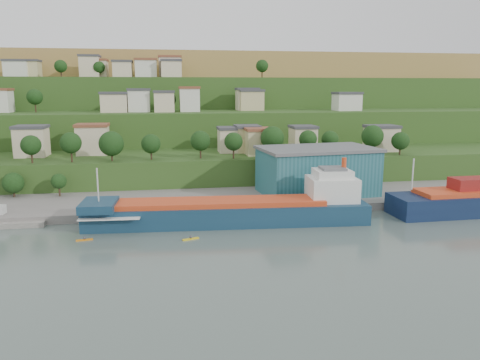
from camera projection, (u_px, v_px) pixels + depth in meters
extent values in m
plane|color=#43524B|center=(205.00, 238.00, 97.52)|extent=(500.00, 500.00, 0.00)
cube|color=slate|center=(269.00, 202.00, 127.80)|extent=(220.00, 26.00, 4.00)
cube|color=#284719|center=(190.00, 184.00, 151.74)|extent=(260.00, 32.00, 20.00)
cube|color=#284719|center=(185.00, 169.00, 180.79)|extent=(280.00, 32.00, 44.00)
cube|color=#284719|center=(182.00, 158.00, 209.84)|extent=(300.00, 32.00, 70.00)
cube|color=olive|center=(177.00, 140.00, 281.49)|extent=(360.00, 120.00, 96.00)
cube|color=beige|center=(32.00, 142.00, 143.33)|extent=(8.93, 8.38, 8.63)
cube|color=#3F3F44|center=(30.00, 127.00, 142.41)|extent=(9.53, 8.98, 0.90)
cube|color=beige|center=(93.00, 140.00, 147.75)|extent=(9.49, 8.10, 8.80)
cube|color=brown|center=(92.00, 125.00, 146.81)|extent=(10.09, 8.70, 0.90)
cube|color=beige|center=(231.00, 141.00, 152.92)|extent=(7.95, 7.55, 7.40)
cube|color=#3F3F44|center=(231.00, 128.00, 152.12)|extent=(8.55, 8.15, 0.90)
cube|color=#C7B881|center=(247.00, 140.00, 153.73)|extent=(7.37, 8.37, 7.90)
cube|color=#3F3F44|center=(247.00, 126.00, 152.88)|extent=(7.97, 8.97, 0.90)
cube|color=#C7B881|center=(258.00, 143.00, 147.70)|extent=(7.78, 8.77, 7.55)
cube|color=brown|center=(258.00, 129.00, 146.88)|extent=(8.38, 9.37, 0.90)
cube|color=beige|center=(303.00, 139.00, 157.24)|extent=(7.76, 8.43, 7.48)
cube|color=#3F3F44|center=(303.00, 127.00, 156.43)|extent=(8.36, 9.03, 0.90)
cube|color=beige|center=(381.00, 139.00, 156.22)|extent=(9.60, 7.97, 7.69)
cube|color=#3F3F44|center=(382.00, 126.00, 155.39)|extent=(10.20, 8.57, 0.90)
cube|color=beige|center=(114.00, 103.00, 170.46)|extent=(9.24, 7.98, 6.47)
cube|color=#3F3F44|center=(114.00, 93.00, 169.74)|extent=(9.84, 8.58, 0.90)
cube|color=silver|center=(139.00, 101.00, 173.22)|extent=(7.73, 8.12, 7.73)
cube|color=#3F3F44|center=(139.00, 89.00, 172.38)|extent=(8.33, 8.72, 0.90)
cube|color=beige|center=(164.00, 102.00, 172.48)|extent=(7.24, 7.70, 6.95)
cube|color=#3F3F44|center=(164.00, 92.00, 171.72)|extent=(7.84, 8.30, 0.90)
cube|color=silver|center=(189.00, 100.00, 175.20)|extent=(7.20, 8.13, 8.41)
cube|color=brown|center=(189.00, 88.00, 174.30)|extent=(7.80, 8.73, 0.90)
cube|color=beige|center=(247.00, 100.00, 185.30)|extent=(8.31, 7.53, 7.94)
cube|color=#3F3F44|center=(247.00, 89.00, 184.44)|extent=(8.91, 8.13, 0.90)
cube|color=#C7B881|center=(251.00, 101.00, 184.59)|extent=(9.22, 8.20, 7.30)
cube|color=#3F3F44|center=(251.00, 90.00, 183.79)|extent=(9.82, 8.80, 0.90)
cube|color=silver|center=(347.00, 102.00, 183.38)|extent=(9.53, 8.12, 6.31)
cube|color=#3F3F44|center=(347.00, 93.00, 182.69)|extent=(10.13, 8.72, 0.90)
cube|color=silver|center=(17.00, 70.00, 194.66)|extent=(9.40, 7.41, 6.46)
cube|color=#3F3F44|center=(16.00, 61.00, 193.95)|extent=(10.00, 8.01, 0.90)
cube|color=#C7B881|center=(29.00, 70.00, 197.10)|extent=(9.05, 7.74, 6.58)
cube|color=#3F3F44|center=(28.00, 61.00, 196.38)|extent=(9.65, 8.34, 0.90)
cube|color=beige|center=(90.00, 67.00, 199.07)|extent=(8.12, 8.24, 8.64)
cube|color=#3F3F44|center=(89.00, 56.00, 198.14)|extent=(8.72, 8.84, 0.90)
cube|color=beige|center=(99.00, 70.00, 202.08)|extent=(7.18, 8.64, 7.09)
cube|color=brown|center=(98.00, 60.00, 201.31)|extent=(7.78, 9.24, 0.90)
cube|color=beige|center=(123.00, 70.00, 197.52)|extent=(7.79, 8.59, 6.29)
cube|color=#3F3F44|center=(122.00, 61.00, 196.83)|extent=(8.39, 9.19, 0.90)
cube|color=silver|center=(146.00, 69.00, 198.02)|extent=(8.91, 7.36, 7.11)
cube|color=brown|center=(146.00, 59.00, 197.24)|extent=(9.51, 7.96, 0.90)
cube|color=beige|center=(170.00, 68.00, 205.18)|extent=(9.51, 8.97, 8.67)
cube|color=brown|center=(170.00, 57.00, 204.26)|extent=(10.11, 9.57, 0.90)
cube|color=beige|center=(171.00, 70.00, 196.40)|extent=(8.36, 7.62, 6.61)
cube|color=#3F3F44|center=(171.00, 60.00, 195.68)|extent=(8.96, 8.22, 0.90)
cylinder|color=#382619|center=(32.00, 157.00, 130.64)|extent=(0.50, 0.50, 3.56)
sphere|color=black|center=(31.00, 145.00, 130.00)|extent=(5.55, 5.55, 5.55)
cylinder|color=#382619|center=(72.00, 155.00, 132.34)|extent=(0.50, 0.50, 3.87)
sphere|color=black|center=(71.00, 143.00, 131.65)|extent=(5.98, 5.98, 5.98)
cylinder|color=#382619|center=(112.00, 156.00, 134.76)|extent=(0.50, 0.50, 3.06)
sphere|color=black|center=(111.00, 144.00, 134.08)|extent=(7.13, 7.13, 7.13)
cylinder|color=#382619|center=(151.00, 154.00, 137.09)|extent=(0.50, 0.50, 3.16)
sphere|color=black|center=(151.00, 144.00, 136.49)|extent=(5.63, 5.63, 5.63)
cylinder|color=#382619|center=(201.00, 152.00, 139.26)|extent=(0.50, 0.50, 3.69)
sphere|color=black|center=(200.00, 141.00, 138.59)|extent=(5.93, 5.93, 5.93)
cylinder|color=#382619|center=(234.00, 153.00, 139.35)|extent=(0.50, 0.50, 3.59)
sphere|color=black|center=(233.00, 141.00, 138.71)|extent=(5.51, 5.51, 5.51)
cylinder|color=#382619|center=(272.00, 151.00, 142.38)|extent=(0.50, 0.50, 3.84)
sphere|color=black|center=(272.00, 138.00, 141.63)|extent=(7.14, 7.14, 7.14)
cylinder|color=#382619|center=(308.00, 151.00, 142.26)|extent=(0.50, 0.50, 3.98)
sphere|color=black|center=(308.00, 139.00, 141.58)|extent=(5.47, 5.47, 5.47)
cylinder|color=#382619|center=(330.00, 150.00, 145.61)|extent=(0.50, 0.50, 3.59)
sphere|color=black|center=(330.00, 139.00, 144.98)|extent=(5.32, 5.32, 5.32)
cylinder|color=#382619|center=(372.00, 148.00, 148.76)|extent=(0.50, 0.50, 3.82)
sphere|color=black|center=(373.00, 136.00, 148.02)|extent=(6.96, 6.96, 6.96)
cylinder|color=#382619|center=(400.00, 150.00, 147.40)|extent=(0.50, 0.50, 2.85)
sphere|color=black|center=(400.00, 141.00, 146.82)|extent=(5.61, 5.61, 5.61)
cylinder|color=#382619|center=(262.00, 74.00, 201.37)|extent=(0.50, 0.50, 3.56)
sphere|color=black|center=(262.00, 66.00, 200.74)|extent=(5.33, 5.33, 5.33)
cylinder|color=#382619|center=(61.00, 73.00, 189.34)|extent=(0.50, 0.50, 2.98)
sphere|color=black|center=(61.00, 66.00, 188.78)|extent=(5.06, 5.06, 5.06)
cylinder|color=#382619|center=(168.00, 108.00, 176.50)|extent=(0.50, 0.50, 2.93)
sphere|color=black|center=(168.00, 99.00, 175.91)|extent=(5.91, 5.91, 5.91)
cylinder|color=#382619|center=(35.00, 107.00, 169.50)|extent=(0.50, 0.50, 4.01)
sphere|color=black|center=(35.00, 97.00, 168.81)|extent=(5.62, 5.62, 5.62)
cylinder|color=#382619|center=(99.00, 74.00, 197.36)|extent=(0.50, 0.50, 2.96)
sphere|color=black|center=(99.00, 67.00, 196.81)|extent=(5.00, 5.00, 5.00)
cube|color=#122F46|center=(228.00, 218.00, 107.45)|extent=(64.79, 14.17, 6.43)
cube|color=red|center=(220.00, 202.00, 106.43)|extent=(48.18, 11.29, 1.10)
cube|color=#122F46|center=(99.00, 205.00, 102.14)|extent=(7.97, 10.55, 1.84)
cube|color=silver|center=(332.00, 189.00, 110.23)|extent=(11.58, 9.87, 5.51)
cube|color=silver|center=(332.00, 173.00, 109.52)|extent=(8.71, 7.86, 1.84)
cube|color=#595B5E|center=(333.00, 168.00, 109.29)|extent=(5.85, 5.85, 0.55)
cylinder|color=red|center=(344.00, 163.00, 109.51)|extent=(1.17, 1.17, 2.75)
cylinder|color=silver|center=(98.00, 185.00, 101.25)|extent=(0.35, 0.35, 7.35)
cube|color=silver|center=(112.00, 214.00, 102.97)|extent=(13.49, 11.17, 0.23)
cylinder|color=silver|center=(413.00, 174.00, 112.46)|extent=(0.35, 0.35, 7.61)
cube|color=maroon|center=(477.00, 183.00, 115.76)|extent=(13.13, 5.66, 2.83)
cube|color=#1F565D|center=(317.00, 172.00, 128.68)|extent=(31.76, 21.11, 12.00)
cube|color=#595B5E|center=(318.00, 149.00, 127.44)|extent=(32.86, 22.21, 0.80)
cube|color=orange|center=(84.00, 240.00, 95.71)|extent=(3.40, 1.17, 0.25)
sphere|color=#3F3F44|center=(84.00, 238.00, 95.62)|extent=(0.59, 0.59, 0.59)
cube|color=yellow|center=(191.00, 239.00, 96.31)|extent=(3.52, 1.73, 0.26)
sphere|color=#3F3F44|center=(191.00, 237.00, 96.22)|extent=(0.61, 0.61, 0.61)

